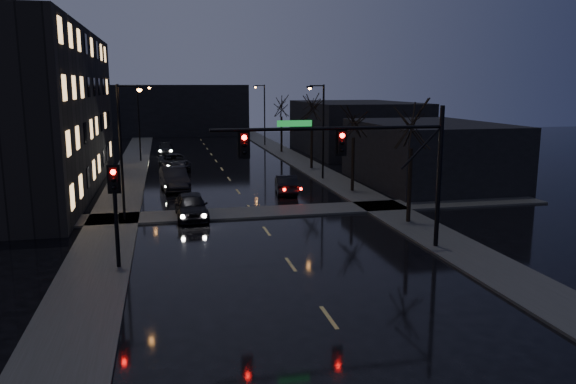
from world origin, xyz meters
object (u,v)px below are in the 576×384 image
oncoming_car_b (174,179)px  lead_car (286,184)px  oncoming_car_a (191,206)px  oncoming_car_c (175,162)px  oncoming_car_d (165,149)px

oncoming_car_b → lead_car: bearing=-28.4°
oncoming_car_a → oncoming_car_c: bearing=90.2°
oncoming_car_a → oncoming_car_c: oncoming_car_a is taller
oncoming_car_a → oncoming_car_d: 33.30m
oncoming_car_d → lead_car: lead_car is taller
oncoming_car_a → oncoming_car_d: (-1.32, 33.27, -0.14)m
lead_car → oncoming_car_c: bearing=-52.9°
oncoming_car_b → lead_car: size_ratio=1.23×
oncoming_car_c → lead_car: bearing=-66.9°
oncoming_car_b → oncoming_car_c: size_ratio=0.97×
oncoming_car_a → lead_car: 9.88m
oncoming_car_c → lead_car: (7.85, -13.99, -0.05)m
oncoming_car_c → lead_car: size_ratio=1.28×
oncoming_car_b → oncoming_car_d: 23.30m
oncoming_car_b → lead_car: (8.10, -3.32, -0.16)m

